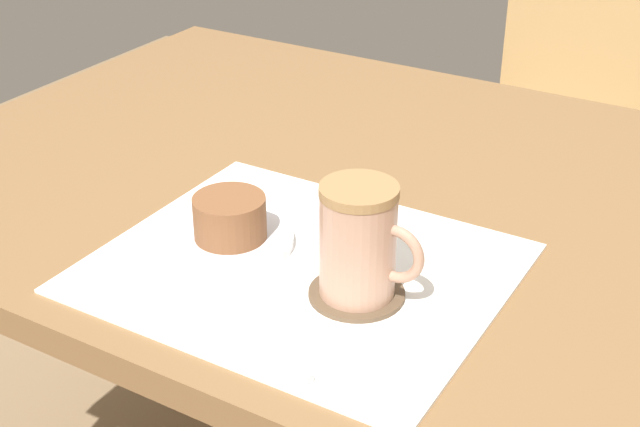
# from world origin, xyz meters

# --- Properties ---
(dining_table) EXTENTS (1.22, 0.87, 0.75)m
(dining_table) POSITION_xyz_m (0.00, 0.00, 0.67)
(dining_table) COLOR brown
(dining_table) RESTS_ON ground_plane
(wooden_chair) EXTENTS (0.47, 0.47, 0.84)m
(wooden_chair) POSITION_xyz_m (0.03, 0.81, 0.47)
(wooden_chair) COLOR tan
(wooden_chair) RESTS_ON ground_plane
(placemat) EXTENTS (0.43, 0.36, 0.00)m
(placemat) POSITION_xyz_m (0.04, -0.22, 0.75)
(placemat) COLOR white
(placemat) RESTS_ON dining_table
(pastry_plate) EXTENTS (0.14, 0.14, 0.01)m
(pastry_plate) POSITION_xyz_m (-0.05, -0.22, 0.76)
(pastry_plate) COLOR white
(pastry_plate) RESTS_ON placemat
(pastry) EXTENTS (0.08, 0.08, 0.05)m
(pastry) POSITION_xyz_m (-0.05, -0.22, 0.79)
(pastry) COLOR brown
(pastry) RESTS_ON pastry_plate
(coffee_coaster) EXTENTS (0.10, 0.10, 0.00)m
(coffee_coaster) POSITION_xyz_m (0.12, -0.24, 0.75)
(coffee_coaster) COLOR brown
(coffee_coaster) RESTS_ON placemat
(coffee_mug) EXTENTS (0.11, 0.08, 0.12)m
(coffee_mug) POSITION_xyz_m (0.12, -0.24, 0.82)
(coffee_mug) COLOR tan
(coffee_mug) RESTS_ON coffee_coaster
(teaspoon) EXTENTS (0.13, 0.03, 0.01)m
(teaspoon) POSITION_xyz_m (0.09, -0.37, 0.76)
(teaspoon) COLOR silver
(teaspoon) RESTS_ON placemat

